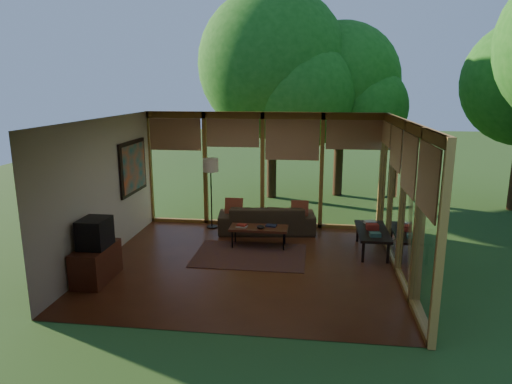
# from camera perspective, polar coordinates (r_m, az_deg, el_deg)

# --- Properties ---
(floor) EXTENTS (5.50, 5.50, 0.00)m
(floor) POSITION_cam_1_polar(r_m,az_deg,el_deg) (8.70, -1.12, -9.00)
(floor) COLOR brown
(floor) RESTS_ON ground
(ceiling) EXTENTS (5.50, 5.50, 0.00)m
(ceiling) POSITION_cam_1_polar(r_m,az_deg,el_deg) (8.08, -1.20, 9.04)
(ceiling) COLOR silver
(ceiling) RESTS_ON ground
(wall_left) EXTENTS (0.04, 5.00, 2.70)m
(wall_left) POSITION_cam_1_polar(r_m,az_deg,el_deg) (9.10, -18.55, 0.22)
(wall_left) COLOR beige
(wall_left) RESTS_ON ground
(wall_front) EXTENTS (5.50, 0.04, 2.70)m
(wall_front) POSITION_cam_1_polar(r_m,az_deg,el_deg) (5.92, -4.75, -5.87)
(wall_front) COLOR beige
(wall_front) RESTS_ON ground
(window_wall_back) EXTENTS (5.50, 0.12, 2.70)m
(window_wall_back) POSITION_cam_1_polar(r_m,az_deg,el_deg) (10.71, 0.82, 2.76)
(window_wall_back) COLOR olive
(window_wall_back) RESTS_ON ground
(window_wall_right) EXTENTS (0.12, 5.00, 2.70)m
(window_wall_right) POSITION_cam_1_polar(r_m,az_deg,el_deg) (8.34, 17.87, -0.86)
(window_wall_right) COLOR olive
(window_wall_right) RESTS_ON ground
(tree_nw) EXTENTS (4.26, 4.26, 6.01)m
(tree_nw) POSITION_cam_1_polar(r_m,az_deg,el_deg) (13.52, 2.10, 15.64)
(tree_nw) COLOR #372414
(tree_nw) RESTS_ON ground
(tree_ne) EXTENTS (3.40, 3.40, 5.12)m
(tree_ne) POSITION_cam_1_polar(r_m,az_deg,el_deg) (14.00, 10.63, 13.42)
(tree_ne) COLOR #372414
(tree_ne) RESTS_ON ground
(rug) EXTENTS (2.18, 1.54, 0.01)m
(rug) POSITION_cam_1_polar(r_m,az_deg,el_deg) (9.12, -0.75, -7.90)
(rug) COLOR brown
(rug) RESTS_ON floor
(sofa) EXTENTS (2.27, 1.11, 0.64)m
(sofa) POSITION_cam_1_polar(r_m,az_deg,el_deg) (10.45, 1.35, -3.33)
(sofa) COLOR #3A2C1D
(sofa) RESTS_ON floor
(pillow_left) EXTENTS (0.40, 0.21, 0.42)m
(pillow_left) POSITION_cam_1_polar(r_m,az_deg,el_deg) (10.43, -2.78, -1.88)
(pillow_left) COLOR maroon
(pillow_left) RESTS_ON sofa
(pillow_right) EXTENTS (0.39, 0.21, 0.41)m
(pillow_right) POSITION_cam_1_polar(r_m,az_deg,el_deg) (10.28, 5.49, -2.18)
(pillow_right) COLOR maroon
(pillow_right) RESTS_ON sofa
(ct_book_lower) EXTENTS (0.24, 0.20, 0.03)m
(ct_book_lower) POSITION_cam_1_polar(r_m,az_deg,el_deg) (9.46, -1.79, -4.32)
(ct_book_lower) COLOR beige
(ct_book_lower) RESTS_ON coffee_table
(ct_book_upper) EXTENTS (0.22, 0.19, 0.03)m
(ct_book_upper) POSITION_cam_1_polar(r_m,az_deg,el_deg) (9.45, -1.79, -4.15)
(ct_book_upper) COLOR maroon
(ct_book_upper) RESTS_ON coffee_table
(ct_book_side) EXTENTS (0.24, 0.19, 0.03)m
(ct_book_side) POSITION_cam_1_polar(r_m,az_deg,el_deg) (9.51, 1.91, -4.22)
(ct_book_side) COLOR #161A31
(ct_book_side) RESTS_ON coffee_table
(ct_bowl) EXTENTS (0.16, 0.16, 0.07)m
(ct_bowl) POSITION_cam_1_polar(r_m,az_deg,el_deg) (9.36, 0.58, -4.39)
(ct_bowl) COLOR black
(ct_bowl) RESTS_ON coffee_table
(media_cabinet) EXTENTS (0.50, 1.00, 0.60)m
(media_cabinet) POSITION_cam_1_polar(r_m,az_deg,el_deg) (8.39, -19.34, -8.41)
(media_cabinet) COLOR #582618
(media_cabinet) RESTS_ON floor
(television) EXTENTS (0.45, 0.55, 0.50)m
(television) POSITION_cam_1_polar(r_m,az_deg,el_deg) (8.20, -19.50, -4.84)
(television) COLOR black
(television) RESTS_ON media_cabinet
(console_book_a) EXTENTS (0.22, 0.17, 0.08)m
(console_book_a) POSITION_cam_1_polar(r_m,az_deg,el_deg) (9.08, 14.66, -5.17)
(console_book_a) COLOR #345C4B
(console_book_a) RESTS_ON side_console
(console_book_b) EXTENTS (0.25, 0.19, 0.11)m
(console_book_b) POSITION_cam_1_polar(r_m,az_deg,el_deg) (9.50, 14.34, -4.23)
(console_book_b) COLOR maroon
(console_book_b) RESTS_ON side_console
(console_book_c) EXTENTS (0.26, 0.23, 0.06)m
(console_book_c) POSITION_cam_1_polar(r_m,az_deg,el_deg) (9.88, 14.06, -3.69)
(console_book_c) COLOR beige
(console_book_c) RESTS_ON side_console
(floor_lamp) EXTENTS (0.36, 0.36, 1.65)m
(floor_lamp) POSITION_cam_1_polar(r_m,az_deg,el_deg) (10.58, -5.69, 2.87)
(floor_lamp) COLOR black
(floor_lamp) RESTS_ON floor
(coffee_table) EXTENTS (1.20, 0.50, 0.43)m
(coffee_table) POSITION_cam_1_polar(r_m,az_deg,el_deg) (9.48, 0.35, -4.60)
(coffee_table) COLOR #582618
(coffee_table) RESTS_ON floor
(side_console) EXTENTS (0.60, 1.40, 0.46)m
(side_console) POSITION_cam_1_polar(r_m,az_deg,el_deg) (9.48, 14.34, -4.90)
(side_console) COLOR black
(side_console) RESTS_ON floor
(wall_painting) EXTENTS (0.06, 1.35, 1.15)m
(wall_painting) POSITION_cam_1_polar(r_m,az_deg,el_deg) (10.30, -15.10, 3.02)
(wall_painting) COLOR black
(wall_painting) RESTS_ON wall_left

